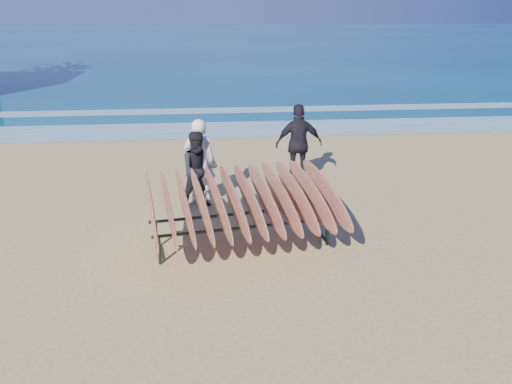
% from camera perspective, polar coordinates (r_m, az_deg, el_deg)
% --- Properties ---
extents(ground, '(120.00, 120.00, 0.00)m').
position_cam_1_polar(ground, '(9.20, 0.50, -7.25)').
color(ground, tan).
rests_on(ground, ground).
extents(ocean, '(160.00, 160.00, 0.00)m').
position_cam_1_polar(ocean, '(63.32, -5.07, 15.55)').
color(ocean, navy).
rests_on(ocean, ground).
extents(foam_near, '(160.00, 160.00, 0.00)m').
position_cam_1_polar(foam_near, '(18.66, -2.83, 6.60)').
color(foam_near, white).
rests_on(foam_near, ground).
extents(foam_far, '(160.00, 160.00, 0.00)m').
position_cam_1_polar(foam_far, '(22.08, -3.32, 8.58)').
color(foam_far, white).
rests_on(foam_far, ground).
extents(surfboard_rack, '(3.53, 3.06, 1.37)m').
position_cam_1_polar(surfboard_rack, '(9.38, -1.49, -0.96)').
color(surfboard_rack, black).
rests_on(surfboard_rack, ground).
extents(person_white, '(0.74, 0.56, 1.85)m').
position_cam_1_polar(person_white, '(11.56, -5.96, 3.21)').
color(person_white, white).
rests_on(person_white, ground).
extents(person_dark_a, '(0.93, 0.80, 1.63)m').
position_cam_1_polar(person_dark_a, '(11.35, -6.03, 2.32)').
color(person_dark_a, black).
rests_on(person_dark_a, ground).
extents(person_dark_b, '(1.12, 0.49, 1.90)m').
position_cam_1_polar(person_dark_b, '(12.89, 4.53, 5.05)').
color(person_dark_b, black).
rests_on(person_dark_b, ground).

